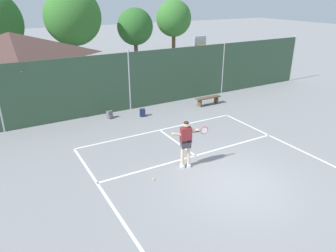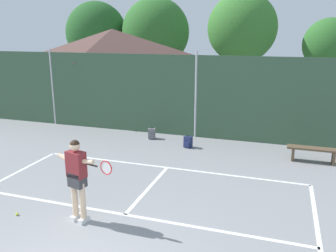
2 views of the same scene
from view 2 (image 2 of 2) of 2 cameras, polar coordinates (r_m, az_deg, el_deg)
name	(u,v)px [view 2 (image 2 of 2)]	position (r m, az deg, el deg)	size (l,w,h in m)	color
chainlink_fence	(196,97)	(13.61, 4.54, 4.74)	(26.09, 0.09, 3.34)	#38563D
clubhouse_building	(114,69)	(18.72, -8.84, 9.15)	(7.23, 5.21, 4.18)	beige
treeline_backdrop	(194,33)	(25.59, 4.25, 14.86)	(24.75, 4.44, 6.62)	brown
tennis_player	(77,174)	(7.72, -14.52, -7.51)	(1.43, 0.34, 1.85)	silver
tennis_ball	(17,214)	(8.85, -23.33, -13.00)	(0.07, 0.07, 0.07)	#CCE033
backpack_grey	(152,134)	(13.63, -2.66, -1.28)	(0.32, 0.31, 0.46)	slate
backpack_navy	(188,142)	(12.61, 3.26, -2.64)	(0.32, 0.29, 0.46)	navy
courtside_bench	(313,151)	(12.04, 22.55, -3.83)	(1.60, 0.36, 0.48)	brown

